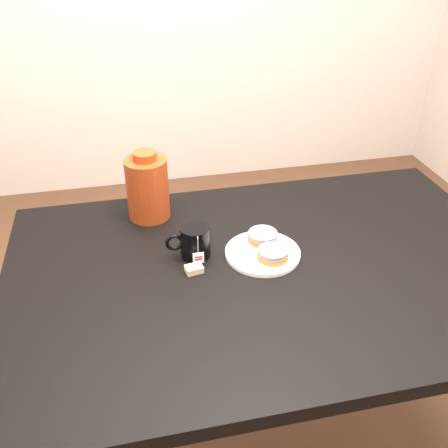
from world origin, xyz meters
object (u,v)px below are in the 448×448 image
at_px(bagel_package, 148,187).
at_px(bagel_front, 273,254).
at_px(bagel_back, 263,236).
at_px(table, 268,289).
at_px(mug, 195,241).
at_px(teabag_pouch, 194,269).
at_px(plate, 263,252).

bearing_deg(bagel_package, bagel_front, -45.51).
relative_size(bagel_back, bagel_package, 0.51).
xyz_separation_m(table, mug, (-0.19, 0.09, 0.13)).
distance_m(mug, bagel_package, 0.26).
relative_size(bagel_back, teabag_pouch, 2.44).
distance_m(table, mug, 0.24).
distance_m(bagel_back, bagel_package, 0.38).
height_order(plate, mug, mug).
xyz_separation_m(bagel_back, bagel_package, (-0.30, 0.22, 0.07)).
bearing_deg(bagel_package, table, -48.32).
xyz_separation_m(table, bagel_package, (-0.29, 0.32, 0.18)).
bearing_deg(bagel_front, table, -130.49).
height_order(bagel_back, mug, mug).
bearing_deg(bagel_front, mug, 160.36).
xyz_separation_m(mug, bagel_package, (-0.10, 0.24, 0.05)).
bearing_deg(bagel_back, teabag_pouch, -157.80).
distance_m(bagel_back, teabag_pouch, 0.23).
bearing_deg(plate, bagel_back, 74.39).
bearing_deg(bagel_package, teabag_pouch, -74.23).
xyz_separation_m(table, bagel_front, (0.01, 0.02, 0.11)).
bearing_deg(plate, mug, 168.35).
distance_m(plate, bagel_back, 0.06).
xyz_separation_m(bagel_back, mug, (-0.20, -0.01, 0.02)).
height_order(table, bagel_back, bagel_back).
distance_m(table, bagel_back, 0.15).
relative_size(table, teabag_pouch, 31.11).
height_order(mug, bagel_package, bagel_package).
xyz_separation_m(bagel_front, bagel_package, (-0.30, 0.31, 0.07)).
relative_size(bagel_back, bagel_front, 0.96).
relative_size(mug, teabag_pouch, 2.74).
relative_size(table, bagel_front, 12.22).
xyz_separation_m(bagel_back, bagel_front, (0.00, -0.09, -0.00)).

